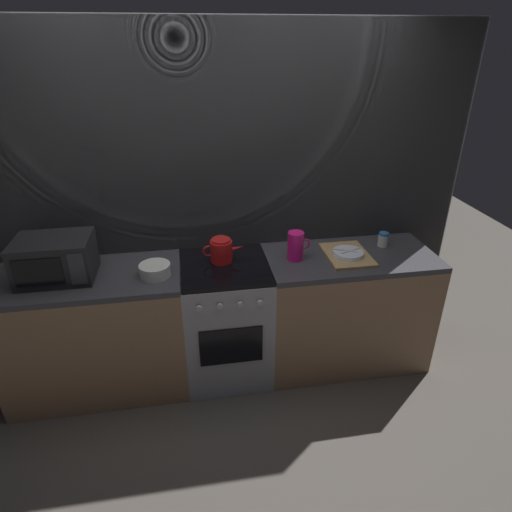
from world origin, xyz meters
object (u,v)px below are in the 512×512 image
object	(u,v)px
mixing_bowl	(155,270)
microwave	(55,259)
spice_jar	(383,239)
dish_pile	(347,254)
pitcher	(296,246)
kettle	(221,250)
stove_unit	(226,320)

from	to	relation	value
mixing_bowl	microwave	bearing A→B (deg)	172.68
mixing_bowl	spice_jar	bearing A→B (deg)	6.23
dish_pile	spice_jar	world-z (taller)	spice_jar
microwave	spice_jar	xyz separation A→B (m)	(2.25, 0.10, -0.08)
microwave	pitcher	distance (m)	1.56
microwave	dish_pile	distance (m)	1.93
microwave	spice_jar	distance (m)	2.25
microwave	kettle	world-z (taller)	microwave
spice_jar	dish_pile	bearing A→B (deg)	-158.41
pitcher	spice_jar	xyz separation A→B (m)	(0.69, 0.10, -0.05)
pitcher	stove_unit	bearing A→B (deg)	-178.72
mixing_bowl	dish_pile	xyz separation A→B (m)	(1.32, 0.05, -0.02)
mixing_bowl	dish_pile	distance (m)	1.32
kettle	spice_jar	xyz separation A→B (m)	(1.19, 0.05, -0.03)
stove_unit	pitcher	bearing A→B (deg)	1.28
dish_pile	pitcher	bearing A→B (deg)	175.76
spice_jar	pitcher	bearing A→B (deg)	-171.83
stove_unit	kettle	distance (m)	0.54
mixing_bowl	dish_pile	size ratio (longest dim) A/B	0.50
kettle	mixing_bowl	world-z (taller)	kettle
stove_unit	spice_jar	xyz separation A→B (m)	(1.18, 0.11, 0.50)
kettle	pitcher	xyz separation A→B (m)	(0.51, -0.05, 0.02)
microwave	mixing_bowl	bearing A→B (deg)	-7.32
kettle	dish_pile	world-z (taller)	kettle
stove_unit	mixing_bowl	size ratio (longest dim) A/B	4.50
pitcher	spice_jar	world-z (taller)	pitcher
mixing_bowl	stove_unit	bearing A→B (deg)	8.62
stove_unit	kettle	size ratio (longest dim) A/B	3.16
microwave	dish_pile	world-z (taller)	microwave
stove_unit	microwave	world-z (taller)	microwave
stove_unit	pitcher	xyz separation A→B (m)	(0.50, 0.01, 0.55)
microwave	pitcher	xyz separation A→B (m)	(1.56, 0.00, -0.03)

